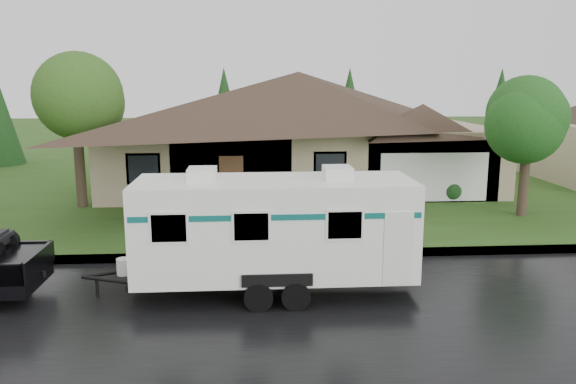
{
  "coord_description": "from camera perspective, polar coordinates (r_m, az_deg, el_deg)",
  "views": [
    {
      "loc": [
        -0.5,
        -14.14,
        5.29
      ],
      "look_at": [
        0.63,
        2.0,
        2.08
      ],
      "focal_mm": 35.0,
      "sensor_mm": 36.0,
      "label": 1
    }
  ],
  "objects": [
    {
      "name": "ground",
      "position": [
        15.11,
        -1.89,
        -9.3
      ],
      "size": [
        140.0,
        140.0,
        0.0
      ],
      "primitive_type": "plane",
      "color": "#2C4D18",
      "rests_on": "ground"
    },
    {
      "name": "house_main",
      "position": [
        28.17,
        1.69,
        7.74
      ],
      "size": [
        19.44,
        10.8,
        6.9
      ],
      "color": "tan",
      "rests_on": "lawn"
    },
    {
      "name": "tree_right_green",
      "position": [
        23.17,
        23.26,
        6.52
      ],
      "size": [
        3.15,
        3.15,
        5.21
      ],
      "color": "#382B1E",
      "rests_on": "lawn"
    },
    {
      "name": "road",
      "position": [
        13.25,
        -1.56,
        -12.3
      ],
      "size": [
        140.0,
        8.0,
        0.01
      ],
      "primitive_type": "cube",
      "color": "black",
      "rests_on": "ground"
    },
    {
      "name": "tree_left_green",
      "position": [
        24.44,
        -20.8,
        8.38
      ],
      "size": [
        3.69,
        3.69,
        6.11
      ],
      "color": "#382B1E",
      "rests_on": "lawn"
    },
    {
      "name": "shrub_row",
      "position": [
        24.03,
        2.03,
        0.06
      ],
      "size": [
        13.6,
        1.0,
        1.0
      ],
      "color": "#143814",
      "rests_on": "lawn"
    },
    {
      "name": "lawn",
      "position": [
        29.61,
        -2.99,
        1.04
      ],
      "size": [
        140.0,
        26.0,
        0.15
      ],
      "primitive_type": "cube",
      "color": "#2C4D18",
      "rests_on": "ground"
    },
    {
      "name": "travel_trailer",
      "position": [
        13.99,
        -1.37,
        -3.6
      ],
      "size": [
        7.2,
        2.53,
        3.23
      ],
      "color": "white",
      "rests_on": "ground"
    },
    {
      "name": "curb",
      "position": [
        17.21,
        -2.18,
        -6.44
      ],
      "size": [
        140.0,
        0.5,
        0.15
      ],
      "primitive_type": "cube",
      "color": "gray",
      "rests_on": "ground"
    }
  ]
}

